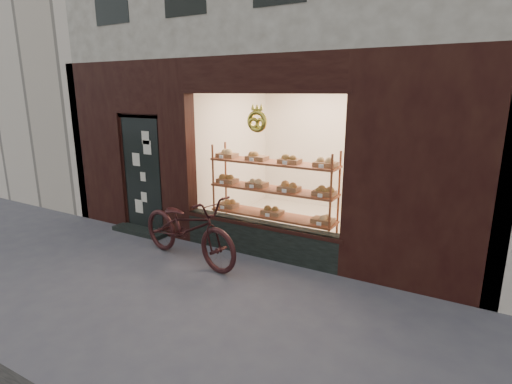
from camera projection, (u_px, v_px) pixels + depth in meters
The scene contains 4 objects.
ground at pixel (145, 306), 4.94m from camera, with size 90.00×90.00×0.00m, color #403F4A.
neighbor_left at pixel (44, 31), 13.09m from camera, with size 12.00×7.00×9.00m, color beige.
display_shelf at pixel (273, 197), 6.66m from camera, with size 2.20×0.45×1.70m.
bicycle at pixel (188, 228), 6.16m from camera, with size 0.71×2.05×1.08m, color black.
Camera 1 is at (3.40, -3.17, 2.58)m, focal length 28.00 mm.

